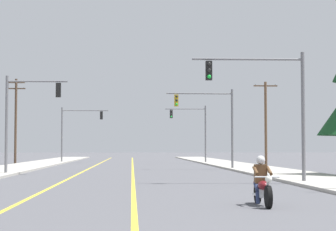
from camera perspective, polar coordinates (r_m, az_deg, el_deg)
The scene contains 12 objects.
lane_stripe_center at distance 51.26m, azimuth -3.37°, elevation -4.94°, with size 0.16×100.00×0.01m, color yellow.
lane_stripe_left at distance 51.37m, azimuth -7.29°, elevation -4.91°, with size 0.16×100.00×0.01m, color yellow.
sidewalk_kerb_right at distance 47.22m, azimuth 8.19°, elevation -4.99°, with size 4.40×110.00×0.14m, color #ADA89E.
sidewalk_kerb_left at distance 47.18m, azimuth -14.84°, elevation -4.93°, with size 4.40×110.00×0.14m, color #ADA89E.
motorcycle_with_rider at distance 17.90m, azimuth 8.91°, elevation -6.57°, with size 0.70×2.19×1.46m.
traffic_signal_near_right at distance 28.67m, azimuth 9.70°, elevation 1.85°, with size 5.32×0.37×6.20m.
traffic_signal_near_left at distance 38.73m, azimuth -13.49°, elevation 0.49°, with size 3.87×0.37×6.20m.
traffic_signal_mid_right at distance 46.41m, azimuth 4.29°, elevation -0.05°, with size 5.19×0.46×6.20m.
traffic_signal_mid_left at distance 68.20m, azimuth -8.75°, elevation -0.98°, with size 5.26×0.37×6.20m.
traffic_signal_far_right at distance 64.70m, azimuth 2.48°, elevation -0.95°, with size 4.43×0.37×6.20m.
utility_pole_right_far at distance 60.00m, azimuth 9.24°, elevation -0.51°, with size 2.37×0.26×8.18m.
utility_pole_left_far at distance 66.86m, azimuth -14.22°, elevation -0.22°, with size 1.98×0.26×9.12m.
Camera 1 is at (-0.10, -6.23, 1.70)m, focal length 64.37 mm.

